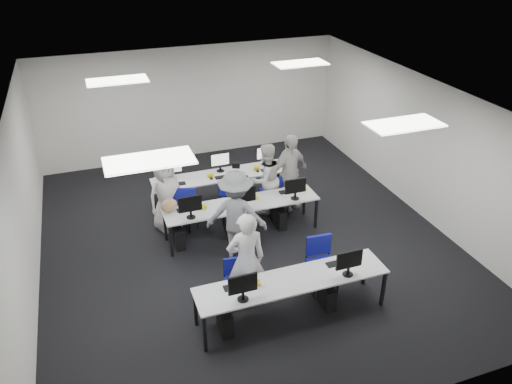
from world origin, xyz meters
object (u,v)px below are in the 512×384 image
object	(u,v)px
chair_5	(188,211)
student_2	(166,194)
photographer	(236,215)
student_0	(246,260)
chair_4	(277,204)
chair_2	(178,219)
chair_3	(230,209)
chair_0	(237,290)
chair_7	(271,198)
desk_front	(292,282)
desk_mid	(242,206)
chair_6	(234,201)
chair_1	(321,273)
student_1	(266,179)
student_3	(289,173)

from	to	relation	value
chair_5	student_2	bearing A→B (deg)	-157.70
chair_5	photographer	distance (m)	1.71
student_0	chair_4	bearing A→B (deg)	-119.00
chair_2	chair_3	xyz separation A→B (m)	(1.15, -0.00, 0.03)
chair_5	student_2	distance (m)	0.68
chair_0	student_0	size ratio (longest dim) A/B	0.46
chair_7	chair_5	bearing A→B (deg)	172.01
chair_2	chair_3	bearing A→B (deg)	-1.86
chair_2	student_2	size ratio (longest dim) A/B	0.50
student_2	photographer	world-z (taller)	photographer
desk_front	chair_5	size ratio (longest dim) A/B	3.34
chair_3	student_0	xyz separation A→B (m)	(-0.53, -2.66, 0.61)
desk_mid	photographer	size ratio (longest dim) A/B	1.77
chair_6	chair_3	bearing A→B (deg)	-139.94
desk_mid	chair_2	distance (m)	1.43
photographer	chair_1	bearing A→B (deg)	150.88
chair_6	student_1	bearing A→B (deg)	-33.17
chair_7	student_1	size ratio (longest dim) A/B	0.50
chair_4	student_2	world-z (taller)	student_2
desk_mid	student_2	distance (m)	1.61
chair_5	photographer	xyz separation A→B (m)	(0.64, -1.47, 0.60)
chair_6	desk_front	bearing A→B (deg)	-108.99
student_1	chair_4	bearing A→B (deg)	115.48
chair_0	chair_2	bearing A→B (deg)	106.43
chair_1	photographer	distance (m)	1.93
chair_2	student_1	distance (m)	2.08
chair_7	student_2	bearing A→B (deg)	173.06
desk_front	chair_6	size ratio (longest dim) A/B	3.36
desk_front	chair_7	xyz separation A→B (m)	(0.95, 3.40, -0.42)
desk_front	chair_1	world-z (taller)	chair_1
chair_3	chair_6	xyz separation A→B (m)	(0.18, 0.28, 0.02)
student_0	student_1	world-z (taller)	student_0
student_1	photographer	xyz separation A→B (m)	(-1.11, -1.35, 0.08)
chair_6	chair_2	bearing A→B (deg)	174.66
chair_0	chair_4	distance (m)	3.00
desk_mid	student_2	xyz separation A→B (m)	(-1.41, 0.77, 0.14)
chair_0	chair_3	size ratio (longest dim) A/B	0.90
desk_mid	chair_1	size ratio (longest dim) A/B	3.27
chair_7	student_3	xyz separation A→B (m)	(0.39, -0.11, 0.63)
chair_3	chair_7	bearing A→B (deg)	16.08
student_0	desk_front	bearing A→B (deg)	141.24
chair_7	photographer	xyz separation A→B (m)	(-1.28, -1.46, 0.64)
student_0	photographer	xyz separation A→B (m)	(0.28, 1.40, 0.01)
chair_1	photographer	bearing A→B (deg)	131.33
chair_3	photographer	size ratio (longest dim) A/B	0.50
chair_5	chair_3	bearing A→B (deg)	3.42
chair_3	chair_4	distance (m)	1.04
student_0	student_3	bearing A→B (deg)	-122.49
desk_mid	student_3	size ratio (longest dim) A/B	1.80
chair_7	student_3	world-z (taller)	student_3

